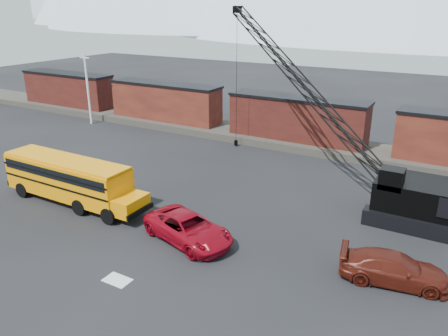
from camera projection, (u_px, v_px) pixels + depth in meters
The scene contains 11 objects.
ground at pixel (158, 243), 25.64m from camera, with size 160.00×160.00×0.00m, color black.
gravel_berm at pixel (296, 142), 43.37m from camera, with size 120.00×5.00×0.70m, color #464039.
boxcar_west_far at pixel (68, 89), 57.51m from camera, with size 13.70×3.10×4.17m.
boxcar_west_near at pixel (166, 101), 50.01m from camera, with size 13.70×3.10×4.17m.
boxcar_mid at pixel (297, 118), 42.52m from camera, with size 13.70×3.10×4.17m.
utility_pole at pixel (88, 88), 50.03m from camera, with size 1.40×0.24×8.00m.
snow_patch at pixel (117, 280), 22.16m from camera, with size 1.40×0.90×0.02m, color silver.
school_bus at pixel (71, 179), 30.27m from camera, with size 11.65×2.65×3.19m.
red_pickup at pixel (188, 228), 25.59m from camera, with size 2.73×5.93×1.65m, color maroon.
maroon_suv at pixel (394, 269), 21.78m from camera, with size 2.15×5.30×1.54m, color #4B150D.
crawler_crane at pixel (302, 83), 33.50m from camera, with size 20.75×10.96×13.25m.
Camera 1 is at (14.58, -17.53, 13.11)m, focal length 35.00 mm.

